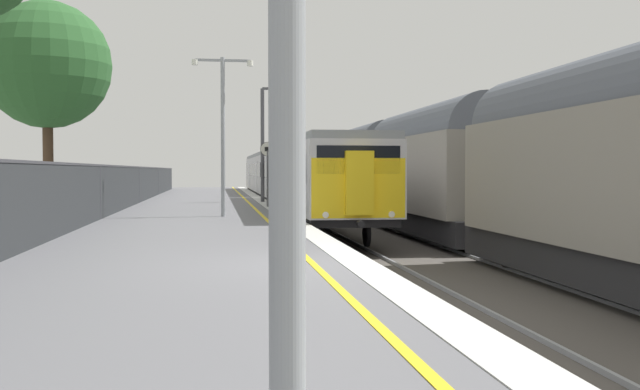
% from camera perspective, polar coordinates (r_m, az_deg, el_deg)
% --- Properties ---
extents(ground, '(17.40, 110.00, 1.21)m').
position_cam_1_polar(ground, '(12.63, 13.20, -7.81)').
color(ground, slate).
extents(commuter_train_at_platform, '(2.83, 42.12, 3.81)m').
position_cam_1_polar(commuter_train_at_platform, '(41.17, -2.62, 1.58)').
color(commuter_train_at_platform, '#B7B7BC').
rests_on(commuter_train_at_platform, ground).
extents(freight_train_adjacent_track, '(2.60, 37.65, 4.84)m').
position_cam_1_polar(freight_train_adjacent_track, '(27.39, 8.81, 2.18)').
color(freight_train_adjacent_track, '#232326').
rests_on(freight_train_adjacent_track, ground).
extents(signal_gantry, '(1.10, 0.24, 5.50)m').
position_cam_1_polar(signal_gantry, '(35.20, -4.11, 5.02)').
color(signal_gantry, '#47474C').
rests_on(signal_gantry, ground).
extents(speed_limit_sign, '(0.59, 0.08, 2.70)m').
position_cam_1_polar(speed_limit_sign, '(30.39, -4.13, 2.31)').
color(speed_limit_sign, '#59595B').
rests_on(speed_limit_sign, ground).
extents(platform_lamp_mid, '(2.00, 0.20, 5.23)m').
position_cam_1_polar(platform_lamp_mid, '(24.29, -7.60, 5.68)').
color(platform_lamp_mid, '#93999E').
rests_on(platform_lamp_mid, ground).
extents(background_tree_left, '(4.38, 4.38, 7.36)m').
position_cam_1_polar(background_tree_left, '(27.13, -20.60, 9.17)').
color(background_tree_left, '#473323').
rests_on(background_tree_left, ground).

